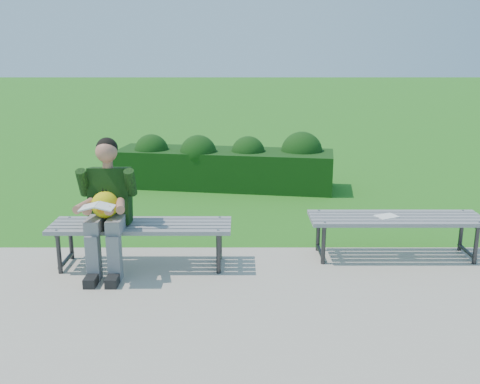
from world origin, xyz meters
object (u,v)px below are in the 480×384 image
Objects in this scene: bench_left at (141,229)px; bench_right at (396,221)px; paper_sheet at (387,216)px; hedge at (228,164)px; seated_boy at (107,203)px.

bench_left is 2.64m from bench_right.
bench_right reaches higher than paper_sheet.
bench_right is at bearing -0.00° from paper_sheet.
hedge is 1.97× the size of bench_right.
hedge reaches higher than paper_sheet.
hedge is at bearing 119.04° from paper_sheet.
paper_sheet is at bearing 6.81° from seated_boy.
paper_sheet is at bearing 180.00° from bench_right.
seated_boy is (-0.30, -0.10, 0.30)m from bench_left.
bench_left is at bearing 17.95° from seated_boy.
bench_right is at bearing -59.57° from hedge.
paper_sheet is (2.52, 0.24, 0.06)m from bench_left.
hedge reaches higher than bench_left.
seated_boy reaches higher than bench_left.
hedge is at bearing 120.43° from bench_right.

